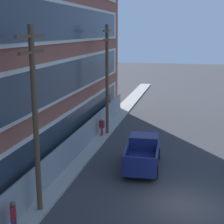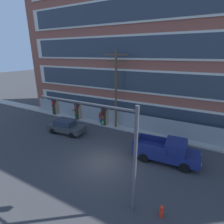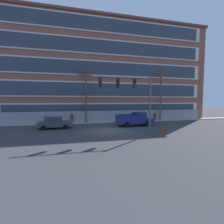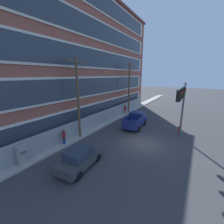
% 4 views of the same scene
% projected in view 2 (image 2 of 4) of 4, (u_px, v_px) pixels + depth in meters
% --- Properties ---
extents(ground_plane, '(160.00, 160.00, 0.00)m').
position_uv_depth(ground_plane, '(102.00, 162.00, 14.56)').
color(ground_plane, '#38383A').
extents(sidewalk_building_side, '(80.00, 1.70, 0.16)m').
position_uv_depth(sidewalk_building_side, '(134.00, 129.00, 20.65)').
color(sidewalk_building_side, '#9E9B93').
rests_on(sidewalk_building_side, ground).
extents(brick_mill_building, '(39.44, 9.14, 18.55)m').
position_uv_depth(brick_mill_building, '(170.00, 48.00, 20.99)').
color(brick_mill_building, brown).
rests_on(brick_mill_building, ground).
extents(chain_link_fence, '(35.98, 0.06, 2.01)m').
position_uv_depth(chain_link_fence, '(151.00, 125.00, 19.63)').
color(chain_link_fence, gray).
rests_on(chain_link_fence, ground).
extents(traffic_signal_mast, '(6.55, 0.43, 6.31)m').
position_uv_depth(traffic_signal_mast, '(101.00, 129.00, 9.64)').
color(traffic_signal_mast, '#4C4C51').
rests_on(traffic_signal_mast, ground).
extents(pickup_truck_navy, '(5.44, 2.36, 1.99)m').
position_uv_depth(pickup_truck_navy, '(167.00, 151.00, 14.46)').
color(pickup_truck_navy, navy).
rests_on(pickup_truck_navy, ground).
extents(sedan_dark_grey, '(4.33, 2.10, 1.56)m').
position_uv_depth(sedan_dark_grey, '(66.00, 126.00, 19.74)').
color(sedan_dark_grey, '#383A3D').
rests_on(sedan_dark_grey, ground).
extents(utility_pole_near_corner, '(2.76, 0.26, 8.99)m').
position_uv_depth(utility_pole_near_corner, '(116.00, 87.00, 19.72)').
color(utility_pole_near_corner, brown).
rests_on(utility_pole_near_corner, ground).
extents(electrical_cabinet, '(0.66, 0.52, 1.77)m').
position_uv_depth(electrical_cabinet, '(75.00, 112.00, 24.14)').
color(electrical_cabinet, '#939993').
rests_on(electrical_cabinet, ground).
extents(pedestrian_by_fence, '(0.47, 0.39, 1.69)m').
position_uv_depth(pedestrian_by_fence, '(101.00, 117.00, 22.15)').
color(pedestrian_by_fence, navy).
rests_on(pedestrian_by_fence, ground).
extents(fire_hydrant, '(0.24, 0.24, 0.78)m').
position_uv_depth(fire_hydrant, '(161.00, 211.00, 9.60)').
color(fire_hydrant, red).
rests_on(fire_hydrant, ground).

